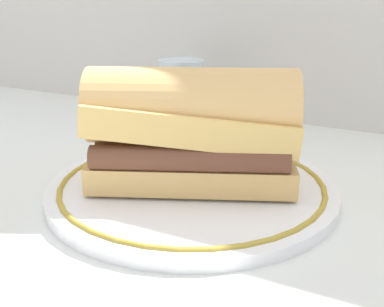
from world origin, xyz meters
The scene contains 4 objects.
ground_plane centered at (0.00, 0.00, 0.00)m, with size 1.50×1.50×0.00m, color silver.
plate centered at (0.02, 0.03, 0.01)m, with size 0.29×0.29×0.01m.
sausage_sandwich centered at (0.02, 0.03, 0.07)m, with size 0.22×0.16×0.12m.
drinking_glass centered at (-0.11, 0.25, 0.04)m, with size 0.07×0.07×0.10m.
Camera 1 is at (0.23, -0.38, 0.21)m, focal length 45.68 mm.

